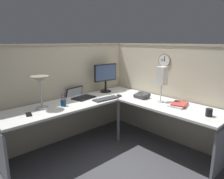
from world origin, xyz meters
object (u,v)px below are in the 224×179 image
at_px(office_phone, 142,96).
at_px(wall_clock, 165,61).
at_px(cell_phone, 29,114).
at_px(desk_lamp_paper, 162,77).
at_px(pen_cup, 63,102).
at_px(coffee_mug, 209,112).
at_px(laptop, 80,96).
at_px(book_stack, 179,105).
at_px(monitor, 106,76).
at_px(computer_mouse, 119,96).
at_px(desk_lamp_dome, 40,82).
at_px(keyboard, 106,99).

bearing_deg(office_phone, wall_clock, -23.15).
bearing_deg(cell_phone, desk_lamp_paper, -10.21).
bearing_deg(pen_cup, coffee_mug, -55.27).
bearing_deg(office_phone, coffee_mug, -92.58).
xyz_separation_m(laptop, book_stack, (0.76, -1.34, -0.00)).
bearing_deg(wall_clock, office_phone, 156.85).
xyz_separation_m(cell_phone, office_phone, (1.63, -0.47, 0.03)).
distance_m(cell_phone, book_stack, 2.01).
distance_m(pen_cup, office_phone, 1.24).
bearing_deg(book_stack, monitor, 99.02).
bearing_deg(cell_phone, book_stack, -17.51).
height_order(monitor, desk_lamp_paper, desk_lamp_paper).
xyz_separation_m(cell_phone, coffee_mug, (1.59, -1.54, 0.04)).
bearing_deg(coffee_mug, computer_mouse, 96.58).
relative_size(desk_lamp_paper, wall_clock, 2.41).
distance_m(laptop, desk_lamp_dome, 0.78).
relative_size(book_stack, coffee_mug, 3.32).
bearing_deg(book_stack, cell_phone, 147.16).
height_order(monitor, pen_cup, monitor).
bearing_deg(desk_lamp_paper, office_phone, 96.28).
relative_size(coffee_mug, wall_clock, 0.44).
distance_m(laptop, coffee_mug, 1.91).
xyz_separation_m(monitor, desk_lamp_paper, (0.19, -1.03, 0.09)).
distance_m(desk_lamp_dome, wall_clock, 1.92).
xyz_separation_m(keyboard, book_stack, (0.53, -0.95, 0.01)).
relative_size(keyboard, desk_lamp_dome, 0.97).
relative_size(computer_mouse, office_phone, 0.50).
bearing_deg(pen_cup, laptop, 27.94).
relative_size(cell_phone, desk_lamp_paper, 0.27).
distance_m(office_phone, wall_clock, 0.67).
distance_m(pen_cup, wall_clock, 1.71).
bearing_deg(coffee_mug, monitor, 93.48).
relative_size(monitor, office_phone, 2.39).
relative_size(monitor, pen_cup, 2.78).
bearing_deg(monitor, laptop, 178.48).
height_order(laptop, wall_clock, wall_clock).
height_order(monitor, laptop, monitor).
height_order(keyboard, desk_lamp_paper, desk_lamp_paper).
height_order(monitor, keyboard, monitor).
bearing_deg(laptop, pen_cup, -152.06).
height_order(keyboard, wall_clock, wall_clock).
bearing_deg(desk_lamp_paper, monitor, 100.52).
bearing_deg(book_stack, pen_cup, 136.92).
relative_size(keyboard, book_stack, 1.35).
relative_size(pen_cup, wall_clock, 0.82).
distance_m(desk_lamp_dome, pen_cup, 0.42).
bearing_deg(wall_clock, cell_phone, 162.53).
bearing_deg(computer_mouse, desk_lamp_dome, 166.34).
xyz_separation_m(coffee_mug, wall_clock, (0.40, 0.92, 0.54)).
height_order(pen_cup, desk_lamp_paper, desk_lamp_paper).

